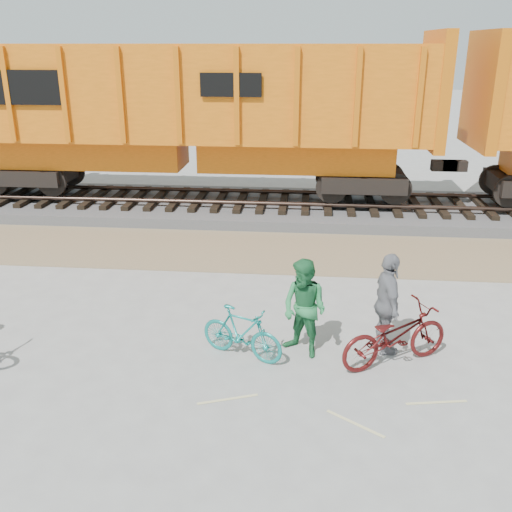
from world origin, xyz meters
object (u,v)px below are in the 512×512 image
object	(u,v)px
person_woman	(387,304)
person_man	(304,309)
hopper_car_center	(191,111)
bicycle_teal	(242,333)
bicycle_maroon	(395,336)

from	to	relation	value
person_woman	person_man	bearing A→B (deg)	90.98
hopper_car_center	person_woman	xyz separation A→B (m)	(4.82, -8.16, -2.14)
bicycle_teal	bicycle_maroon	xyz separation A→B (m)	(2.44, 0.02, 0.06)
bicycle_maroon	person_woman	world-z (taller)	person_woman
bicycle_teal	person_woman	size ratio (longest dim) A/B	0.85
bicycle_teal	bicycle_maroon	world-z (taller)	bicycle_maroon
person_woman	bicycle_teal	bearing A→B (deg)	91.92
bicycle_maroon	bicycle_teal	bearing A→B (deg)	62.73
hopper_car_center	person_man	xyz separation A→B (m)	(3.47, -8.38, -2.18)
hopper_car_center	bicycle_teal	bearing A→B (deg)	-73.92
bicycle_maroon	person_man	bearing A→B (deg)	55.09
hopper_car_center	person_man	world-z (taller)	hopper_car_center
bicycle_maroon	person_man	xyz separation A→B (m)	(-1.44, 0.18, 0.32)
bicycle_teal	bicycle_maroon	bearing A→B (deg)	-66.03
bicycle_teal	person_man	size ratio (longest dim) A/B	0.89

